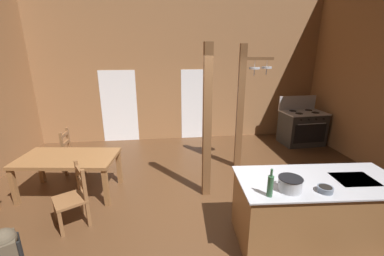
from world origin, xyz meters
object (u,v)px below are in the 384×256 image
at_px(ladderback_chair_by_post, 74,197).
at_px(backpack, 6,250).
at_px(mixing_bowl_on_counter, 325,189).
at_px(bottle_tall_on_counter, 270,186).
at_px(stove_range, 302,127).
at_px(ladderback_chair_near_window, 73,152).
at_px(stockpot_on_counter, 290,184).
at_px(dining_table, 68,161).
at_px(kitchen_island, 315,210).

relative_size(ladderback_chair_by_post, backpack, 1.59).
bearing_deg(mixing_bowl_on_counter, bottle_tall_on_counter, -179.47).
height_order(stove_range, ladderback_chair_near_window, stove_range).
distance_m(stove_range, backpack, 6.91).
bearing_deg(stove_range, mixing_bowl_on_counter, -117.07).
xyz_separation_m(ladderback_chair_by_post, backpack, (-0.52, -0.84, -0.14)).
bearing_deg(ladderback_chair_near_window, mixing_bowl_on_counter, -36.85).
bearing_deg(stockpot_on_counter, dining_table, 150.07).
bearing_deg(backpack, ladderback_chair_near_window, 91.41).
bearing_deg(stove_range, stockpot_on_counter, -122.22).
bearing_deg(ladderback_chair_near_window, kitchen_island, -33.38).
xyz_separation_m(ladderback_chair_near_window, stockpot_on_counter, (3.48, -2.83, 0.57)).
height_order(kitchen_island, backpack, kitchen_island).
distance_m(stove_range, dining_table, 5.99).
bearing_deg(ladderback_chair_by_post, dining_table, 110.96).
relative_size(dining_table, ladderback_chair_by_post, 1.90).
distance_m(ladderback_chair_near_window, ladderback_chair_by_post, 1.97).
relative_size(kitchen_island, ladderback_chair_by_post, 2.34).
relative_size(stove_range, stockpot_on_counter, 3.65).
height_order(ladderback_chair_by_post, mixing_bowl_on_counter, mixing_bowl_on_counter).
distance_m(kitchen_island, bottle_tall_on_counter, 1.06).
relative_size(stove_range, mixing_bowl_on_counter, 7.13).
height_order(ladderback_chair_near_window, backpack, ladderback_chair_near_window).
bearing_deg(mixing_bowl_on_counter, kitchen_island, 66.70).
height_order(ladderback_chair_near_window, mixing_bowl_on_counter, mixing_bowl_on_counter).
xyz_separation_m(ladderback_chair_by_post, stockpot_on_counter, (2.89, -0.95, 0.57)).
bearing_deg(dining_table, bottle_tall_on_counter, -33.64).
xyz_separation_m(kitchen_island, dining_table, (-3.77, 1.68, 0.18)).
bearing_deg(dining_table, backpack, -95.51).
xyz_separation_m(stockpot_on_counter, mixing_bowl_on_counter, (0.41, -0.09, -0.05)).
bearing_deg(bottle_tall_on_counter, stove_range, 55.35).
distance_m(dining_table, ladderback_chair_near_window, 1.01).
distance_m(ladderback_chair_near_window, bottle_tall_on_counter, 4.37).
relative_size(stove_range, ladderback_chair_by_post, 1.39).
xyz_separation_m(ladderback_chair_by_post, bottle_tall_on_counter, (2.60, -1.05, 0.62)).
xyz_separation_m(ladderback_chair_near_window, bottle_tall_on_counter, (3.18, -2.92, 0.62)).
height_order(kitchen_island, ladderback_chair_by_post, ladderback_chair_by_post).
relative_size(kitchen_island, backpack, 3.72).
distance_m(dining_table, stockpot_on_counter, 3.76).
relative_size(kitchen_island, stove_range, 1.68).
bearing_deg(backpack, mixing_bowl_on_counter, -2.96).
xyz_separation_m(stove_range, ladderback_chair_near_window, (-5.89, -1.00, -0.03)).
distance_m(kitchen_island, mixing_bowl_on_counter, 0.58).
xyz_separation_m(kitchen_island, mixing_bowl_on_counter, (-0.12, -0.27, 0.50)).
xyz_separation_m(stove_range, backpack, (-5.83, -3.72, -0.17)).
bearing_deg(mixing_bowl_on_counter, backpack, 177.04).
bearing_deg(bottle_tall_on_counter, backpack, 176.25).
bearing_deg(dining_table, stockpot_on_counter, -29.93).
bearing_deg(backpack, kitchen_island, 1.12).
relative_size(kitchen_island, bottle_tall_on_counter, 6.35).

